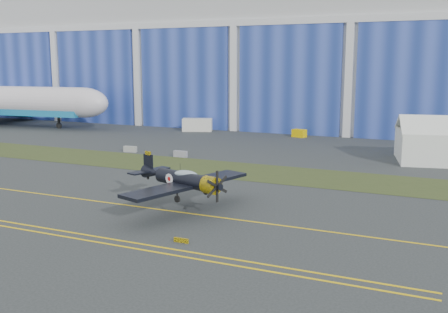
% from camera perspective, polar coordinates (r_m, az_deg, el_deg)
% --- Properties ---
extents(ground, '(260.00, 260.00, 0.00)m').
position_cam_1_polar(ground, '(61.36, -17.39, -2.68)').
color(ground, '#34393A').
rests_on(ground, ground).
extents(grass_median, '(260.00, 10.00, 0.02)m').
position_cam_1_polar(grass_median, '(72.16, -10.03, -0.47)').
color(grass_median, '#475128').
rests_on(grass_median, ground).
extents(hangar, '(220.00, 45.70, 30.00)m').
position_cam_1_polar(hangar, '(123.05, 5.30, 10.97)').
color(hangar, silver).
rests_on(hangar, ground).
extents(taxiway_centreline, '(200.00, 0.20, 0.02)m').
position_cam_1_polar(taxiway_centreline, '(57.83, -20.66, -3.63)').
color(taxiway_centreline, yellow).
rests_on(taxiway_centreline, ground).
extents(guard_board_right, '(1.20, 0.15, 0.35)m').
position_cam_1_polar(guard_board_right, '(39.43, -4.68, -9.08)').
color(guard_board_right, yellow).
rests_on(guard_board_right, ground).
extents(warbird, '(14.63, 16.13, 3.98)m').
position_cam_1_polar(warbird, '(47.00, -4.51, -2.49)').
color(warbird, black).
rests_on(warbird, ground).
extents(shipping_container, '(6.15, 4.17, 2.47)m').
position_cam_1_polar(shipping_container, '(102.31, -2.93, 3.47)').
color(shipping_container, silver).
rests_on(shipping_container, ground).
extents(tug, '(2.67, 2.04, 1.38)m').
position_cam_1_polar(tug, '(94.95, 8.18, 2.52)').
color(tug, '#F0C300').
rests_on(tug, ground).
extents(barrier_a, '(2.05, 0.80, 0.90)m').
position_cam_1_polar(barrier_a, '(79.29, -10.17, 0.79)').
color(barrier_a, '#989B97').
rests_on(barrier_a, ground).
extents(barrier_b, '(2.00, 0.61, 0.90)m').
position_cam_1_polar(barrier_b, '(74.20, -4.77, 0.28)').
color(barrier_b, gray).
rests_on(barrier_b, ground).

